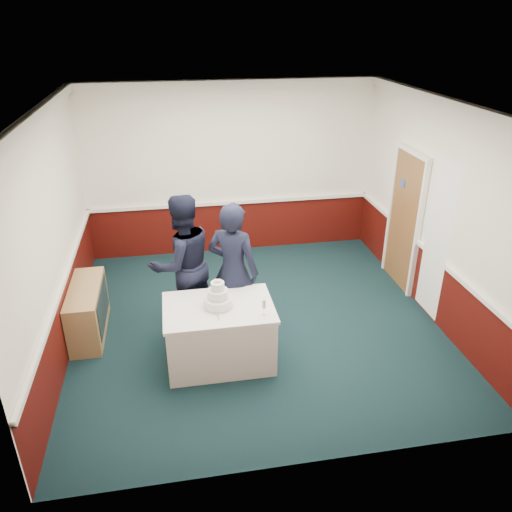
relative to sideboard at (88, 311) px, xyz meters
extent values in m
plane|color=#12272C|center=(2.28, -0.16, -0.35)|extent=(5.00, 5.00, 0.00)
cube|color=white|center=(2.28, 2.32, 1.15)|extent=(5.00, 0.05, 3.00)
cube|color=white|center=(-0.20, -0.16, 1.15)|extent=(0.05, 5.00, 3.00)
cube|color=white|center=(4.75, -0.16, 1.15)|extent=(0.05, 5.00, 3.00)
cube|color=white|center=(2.28, -0.16, 2.62)|extent=(5.00, 5.00, 0.05)
cube|color=#420C08|center=(2.28, 2.32, 0.10)|extent=(5.00, 0.02, 0.90)
cube|color=white|center=(2.28, 2.31, 0.57)|extent=(4.98, 0.05, 0.06)
cube|color=white|center=(2.28, 2.30, 2.58)|extent=(5.00, 0.08, 0.12)
cube|color=brown|center=(4.74, 0.64, 0.70)|extent=(0.05, 0.90, 2.10)
cube|color=#234799|center=(4.71, 0.79, 1.27)|extent=(0.01, 0.12, 0.12)
cube|color=white|center=(4.70, -0.41, 0.85)|extent=(0.02, 0.60, 2.20)
cube|color=tan|center=(0.00, 0.00, 0.00)|extent=(0.40, 1.20, 0.70)
cube|color=black|center=(0.20, 0.00, 0.05)|extent=(0.01, 1.00, 0.50)
cube|color=white|center=(1.68, -0.91, 0.03)|extent=(1.28, 0.88, 0.76)
cube|color=white|center=(1.68, -0.91, 0.42)|extent=(1.32, 0.92, 0.04)
cylinder|color=white|center=(1.68, -0.91, 0.50)|extent=(0.34, 0.34, 0.12)
cylinder|color=silver|center=(1.68, -0.91, 0.45)|extent=(0.35, 0.35, 0.03)
cylinder|color=white|center=(1.68, -0.91, 0.61)|extent=(0.24, 0.24, 0.11)
cylinder|color=silver|center=(1.68, -0.91, 0.57)|extent=(0.25, 0.25, 0.02)
cylinder|color=white|center=(1.68, -0.91, 0.72)|extent=(0.16, 0.16, 0.10)
cylinder|color=silver|center=(1.68, -0.91, 0.68)|extent=(0.17, 0.17, 0.02)
sphere|color=#EDE5C9|center=(1.68, -0.91, 0.79)|extent=(0.03, 0.03, 0.03)
sphere|color=#EDE5C9|center=(1.70, -0.89, 0.79)|extent=(0.03, 0.03, 0.03)
sphere|color=#EDE5C9|center=(1.66, -0.88, 0.79)|extent=(0.03, 0.03, 0.03)
sphere|color=#EDE5C9|center=(1.69, -0.93, 0.79)|extent=(0.03, 0.03, 0.03)
sphere|color=#EDE5C9|center=(1.65, -0.92, 0.79)|extent=(0.03, 0.03, 0.03)
cube|color=silver|center=(1.65, -1.11, 0.44)|extent=(0.02, 0.22, 0.00)
cylinder|color=silver|center=(2.18, -1.19, 0.44)|extent=(0.05, 0.05, 0.01)
cylinder|color=silver|center=(2.18, -1.19, 0.49)|extent=(0.01, 0.01, 0.09)
cylinder|color=silver|center=(2.18, -1.19, 0.59)|extent=(0.04, 0.04, 0.11)
imported|color=black|center=(1.30, -0.03, 0.61)|extent=(1.15, 1.04, 1.92)
imported|color=black|center=(1.94, -0.33, 0.59)|extent=(0.82, 0.73, 1.88)
camera|label=1|loc=(1.23, -6.00, 3.60)|focal=35.00mm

